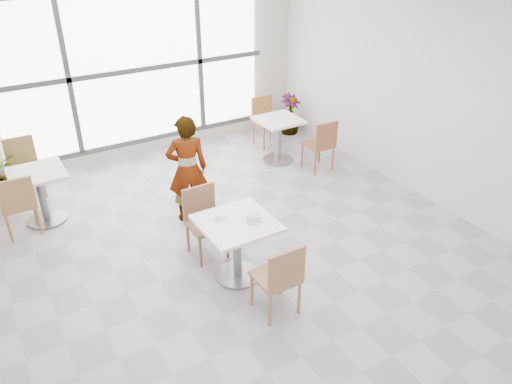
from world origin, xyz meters
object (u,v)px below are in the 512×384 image
bg_table_left (40,189)px  bg_table_right (278,134)px  person (187,169)px  bg_chair_left_near (18,202)px  bg_chair_left_far (23,163)px  chair_far (203,217)px  bg_chair_right_far (265,117)px  bg_chair_right_near (322,142)px  chair_near (280,276)px  main_table (237,239)px  plant_right (290,114)px  coffee_cup (219,217)px  oatmeal_bowl (253,217)px

bg_table_left → bg_table_right: size_ratio=1.00×
person → bg_chair_left_near: (-2.04, 0.72, -0.25)m
bg_chair_left_far → bg_table_left: bearing=-86.1°
chair_far → bg_chair_right_far: bearing=45.7°
bg_chair_right_near → bg_chair_right_far: (-0.18, 1.43, 0.00)m
chair_near → chair_far: bearing=-82.9°
main_table → person: bearing=87.5°
bg_table_right → bg_chair_right_near: (0.38, -0.69, 0.01)m
chair_near → person: person is taller
bg_table_left → plant_right: plant_right is taller
person → bg_table_left: size_ratio=1.99×
chair_far → bg_chair_left_near: same height
bg_chair_right_far → bg_chair_left_far: bearing=176.7°
chair_far → bg_chair_right_near: same height
coffee_cup → bg_table_left: coffee_cup is taller
coffee_cup → person: (0.21, 1.32, -0.03)m
chair_far → coffee_cup: (-0.04, -0.50, 0.28)m
oatmeal_bowl → chair_near: bearing=-98.3°
oatmeal_bowl → bg_chair_left_far: bg_chair_left_far is taller
person → bg_table_left: person is taller
bg_table_left → bg_chair_right_near: (4.17, -0.71, 0.01)m
bg_table_right → bg_chair_left_near: size_ratio=0.86×
oatmeal_bowl → bg_chair_left_far: 3.94m
main_table → chair_near: (0.07, -0.77, -0.02)m
bg_table_right → plant_right: 1.27m
bg_chair_right_near → coffee_cup: bearing=30.6°
main_table → bg_chair_left_near: 2.94m
chair_near → bg_chair_left_near: bearing=-55.3°
bg_table_left → bg_chair_left_far: bearing=93.9°
chair_far → plant_right: bearing=40.7°
chair_near → bg_chair_right_far: bearing=-120.0°
bg_table_right → plant_right: bearing=46.8°
chair_far → oatmeal_bowl: (0.28, -0.72, 0.29)m
main_table → bg_table_left: same height
bg_chair_right_far → plant_right: bg_chair_right_far is taller
coffee_cup → bg_chair_left_far: (-1.59, 3.23, -0.28)m
person → coffee_cup: bearing=96.5°
chair_near → bg_chair_right_near: same height
main_table → chair_far: (-0.11, 0.64, -0.02)m
oatmeal_bowl → bg_chair_right_near: bg_chair_right_near is taller
main_table → oatmeal_bowl: bearing=-23.1°
bg_chair_left_far → bg_chair_right_near: (4.24, -1.67, 0.00)m
chair_far → person: 0.87m
bg_table_right → bg_chair_right_near: bearing=-61.4°
bg_chair_left_near → bg_chair_right_far: same height
bg_chair_left_far → bg_chair_right_far: same height
bg_chair_right_near → bg_table_left: bearing=-9.6°
coffee_cup → bg_chair_left_far: bearing=116.2°
person → bg_chair_left_near: person is taller
oatmeal_bowl → person: bearing=94.0°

